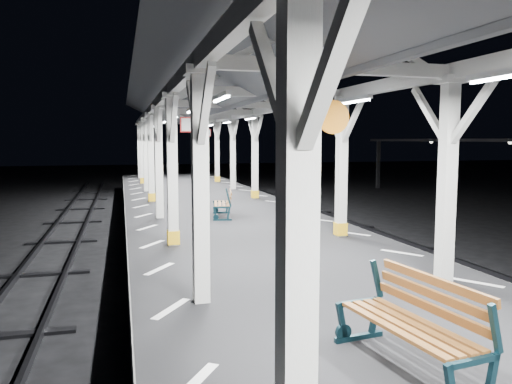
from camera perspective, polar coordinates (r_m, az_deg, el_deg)
name	(u,v)px	position (r m, az deg, el deg)	size (l,w,h in m)	color
ground	(288,311)	(10.00, 3.71, -13.40)	(120.00, 120.00, 0.00)	black
platform	(288,286)	(9.84, 3.73, -10.65)	(6.00, 50.00, 1.00)	black
hazard_stripes_left	(160,269)	(9.24, -10.97, -8.62)	(1.00, 48.00, 0.01)	silver
hazard_stripes_right	(402,253)	(10.74, 16.31, -6.69)	(1.00, 48.00, 0.01)	silver
track_left	(7,333)	(9.69, -26.56, -14.18)	(2.20, 60.00, 0.16)	#2D2D33
track_right	(503,287)	(12.45, 26.40, -9.72)	(2.20, 60.00, 0.16)	#2D2D33
canopy	(290,72)	(9.50, 3.92, 13.48)	(5.40, 49.00, 4.65)	silver
bench_near	(416,321)	(5.42, 17.80, -13.83)	(0.87, 1.81, 0.94)	#0D252E
bench_mid	(225,203)	(15.03, -3.61, -1.24)	(0.81, 1.56, 0.81)	#0D252E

